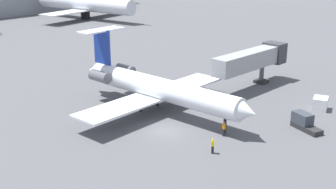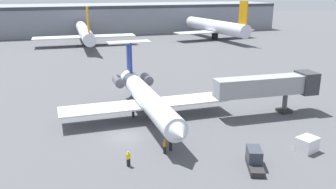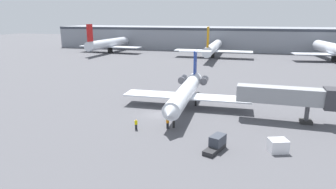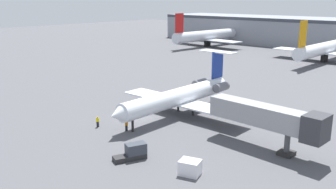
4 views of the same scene
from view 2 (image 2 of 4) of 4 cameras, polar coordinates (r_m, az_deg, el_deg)
name	(u,v)px [view 2 (image 2 of 4)]	position (r m, az deg, el deg)	size (l,w,h in m)	color
ground_plane	(126,137)	(45.08, -6.71, -6.77)	(400.00, 400.00, 0.10)	#4C4C51
regional_jet	(146,97)	(49.77, -3.58, -0.33)	(23.78, 28.19, 9.51)	silver
jet_bridge	(273,86)	(53.56, 16.41, 1.38)	(15.68, 3.49, 5.95)	gray
ground_crew_marshaller	(165,146)	(40.26, -0.56, -8.24)	(0.41, 0.47, 1.69)	black
ground_crew_loader	(128,159)	(37.74, -6.35, -10.16)	(0.48, 0.43, 1.69)	black
baggage_tug_lead	(254,159)	(38.47, 13.66, -10.05)	(2.74, 4.24, 1.90)	#262628
cargo_container_uld	(307,144)	(43.67, 21.35, -7.43)	(2.69, 2.41, 1.66)	silver
terminal_building	(74,19)	(149.48, -14.83, 11.58)	(165.46, 25.62, 11.07)	gray
parked_airliner_west_mid	(85,33)	(116.27, -13.18, 9.61)	(31.51, 37.47, 13.00)	silver
parked_airliner_centre	(215,27)	(128.33, 7.60, 10.70)	(30.32, 35.72, 13.71)	silver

